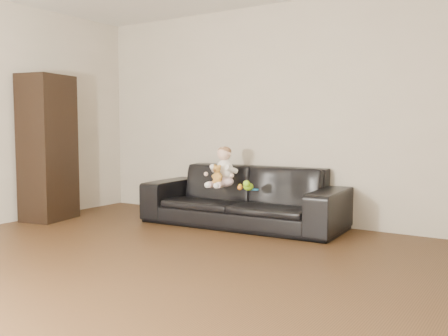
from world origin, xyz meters
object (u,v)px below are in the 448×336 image
Objects in this scene: toy_blue_disc at (255,190)px; toy_green at (248,187)px; sofa at (243,196)px; baby at (223,169)px; cabinet at (48,148)px; toy_rattle at (240,188)px; teddy_bear at (217,174)px.

toy_green is at bearing -109.75° from toy_blue_disc.
baby is at bearing -149.40° from sofa.
toy_rattle is at bearing 5.44° from cabinet.
cabinet reaches higher than toy_blue_disc.
teddy_bear reaches higher than sofa.
toy_blue_disc is at bearing 36.89° from toy_rattle.
toy_blue_disc is (0.13, 0.10, -0.02)m from toy_rattle.
sofa is 0.32m from toy_blue_disc.
teddy_bear reaches higher than toy_rattle.
baby is 0.48m from toy_blue_disc.
baby is 0.46m from toy_green.
baby is 5.37× the size of toy_blue_disc.
teddy_bear reaches higher than toy_green.
toy_green is 0.10m from toy_rattle.
teddy_bear is 0.41m from toy_green.
sofa is at bearing 146.19° from toy_blue_disc.
teddy_bear is at bearing -126.62° from sofa.
sofa is 0.39m from baby.
toy_rattle is at bearing -143.11° from toy_blue_disc.
cabinet is 2.19m from baby.
toy_green is at bearing -52.12° from sofa.
teddy_bear is at bearing -166.78° from toy_blue_disc.
toy_blue_disc is (2.44, 0.80, -0.43)m from cabinet.
toy_green reaches higher than toy_blue_disc.
toy_green is (2.41, 0.72, -0.39)m from cabinet.
baby is 7.84× the size of toy_rattle.
toy_green is (0.41, -0.13, -0.16)m from baby.
toy_rattle is 0.16m from toy_blue_disc.
sofa is at bearing 38.39° from teddy_bear.
toy_rattle is (0.30, 0.00, -0.13)m from teddy_bear.
cabinet is at bearing -163.42° from toy_green.
teddy_bear is (0.01, -0.14, -0.05)m from baby.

